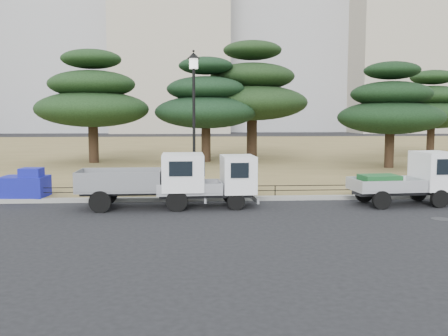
{
  "coord_description": "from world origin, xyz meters",
  "views": [
    {
      "loc": [
        -1.17,
        -15.85,
        3.15
      ],
      "look_at": [
        0.0,
        2.0,
        1.3
      ],
      "focal_mm": 40.0,
      "sensor_mm": 36.0,
      "label": 1
    }
  ],
  "objects": [
    {
      "name": "pipe_fence",
      "position": [
        0.0,
        2.75,
        0.44
      ],
      "size": [
        38.0,
        0.04,
        0.4
      ],
      "color": "black",
      "rests_on": "lawn"
    },
    {
      "name": "curb",
      "position": [
        0.0,
        2.6,
        0.08
      ],
      "size": [
        120.0,
        0.25,
        0.16
      ],
      "primitive_type": "cube",
      "color": "gray",
      "rests_on": "ground"
    },
    {
      "name": "pine_east_near",
      "position": [
        10.45,
        12.7,
        3.71
      ],
      "size": [
        6.1,
        6.1,
        6.16
      ],
      "color": "black",
      "rests_on": "lawn"
    },
    {
      "name": "street_lamp",
      "position": [
        -1.07,
        2.9,
        3.77
      ],
      "size": [
        0.48,
        0.48,
        5.36
      ],
      "color": "black",
      "rests_on": "lawn"
    },
    {
      "name": "pine_center_right",
      "position": [
        3.12,
        19.32,
        4.92
      ],
      "size": [
        7.77,
        7.77,
        8.24
      ],
      "color": "black",
      "rests_on": "lawn"
    },
    {
      "name": "pine_east_far",
      "position": [
        17.18,
        21.32,
        3.9
      ],
      "size": [
        6.47,
        6.47,
        6.5
      ],
      "color": "black",
      "rests_on": "lawn"
    },
    {
      "name": "truck_kei_front",
      "position": [
        -0.38,
        1.33,
        0.89
      ],
      "size": [
        3.47,
        1.65,
        1.79
      ],
      "rotation": [
        0.0,
        0.0,
        0.06
      ],
      "color": "black",
      "rests_on": "ground"
    },
    {
      "name": "truck_large",
      "position": [
        -2.61,
        1.34,
        1.04
      ],
      "size": [
        4.3,
        1.79,
        1.86
      ],
      "rotation": [
        0.0,
        0.0,
        0.02
      ],
      "color": "black",
      "rests_on": "ground"
    },
    {
      "name": "truck_kei_rear",
      "position": [
        6.64,
        1.33,
        0.95
      ],
      "size": [
        3.72,
        1.82,
        1.89
      ],
      "rotation": [
        0.0,
        0.0,
        0.08
      ],
      "color": "black",
      "rests_on": "ground"
    },
    {
      "name": "manhole",
      "position": [
        6.5,
        -1.2,
        0.01
      ],
      "size": [
        0.6,
        0.6,
        0.01
      ],
      "primitive_type": "cylinder",
      "color": "#2D2D30",
      "rests_on": "ground"
    },
    {
      "name": "lawn",
      "position": [
        0.0,
        30.6,
        0.07
      ],
      "size": [
        120.0,
        56.0,
        0.15
      ],
      "primitive_type": "cube",
      "color": "olive",
      "rests_on": "ground"
    },
    {
      "name": "ground",
      "position": [
        0.0,
        0.0,
        0.0
      ],
      "size": [
        220.0,
        220.0,
        0.0
      ],
      "primitive_type": "plane",
      "color": "black"
    },
    {
      "name": "pine_west_near",
      "position": [
        -7.54,
        17.1,
        4.34
      ],
      "size": [
        7.27,
        7.27,
        7.27
      ],
      "color": "black",
      "rests_on": "lawn"
    },
    {
      "name": "tarp_pile",
      "position": [
        -7.41,
        3.11,
        0.59
      ],
      "size": [
        1.73,
        1.32,
        1.1
      ],
      "rotation": [
        0.0,
        0.0,
        -0.07
      ],
      "color": "#151AA7",
      "rests_on": "lawn"
    },
    {
      "name": "pine_center_left",
      "position": [
        -0.2,
        17.35,
        4.12
      ],
      "size": [
        6.77,
        6.77,
        6.88
      ],
      "color": "black",
      "rests_on": "lawn"
    },
    {
      "name": "tower_east",
      "position": [
        40.0,
        82.0,
        24.0
      ],
      "size": [
        20.0,
        18.0,
        48.0
      ],
      "primitive_type": "cube",
      "color": "#AAA08C",
      "rests_on": "ground"
    }
  ]
}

